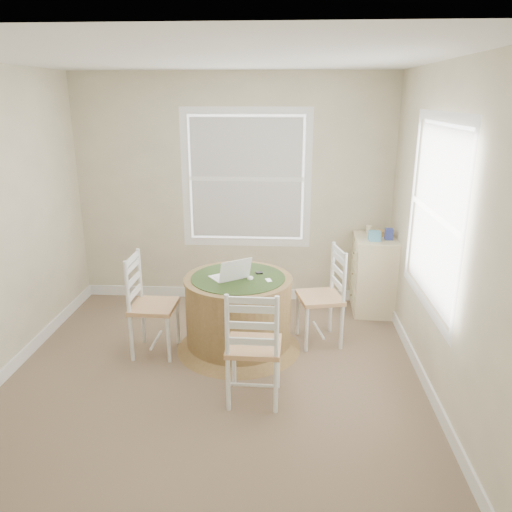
{
  "coord_description": "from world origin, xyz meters",
  "views": [
    {
      "loc": [
        0.6,
        -3.8,
        2.34
      ],
      "look_at": [
        0.34,
        0.45,
        0.97
      ],
      "focal_mm": 35.0,
      "sensor_mm": 36.0,
      "label": 1
    }
  ],
  "objects_px": {
    "chair_left": "(154,306)",
    "corner_chest": "(374,274)",
    "chair_right": "(320,297)",
    "laptop": "(230,275)",
    "chair_near": "(254,346)",
    "round_table": "(239,310)"
  },
  "relations": [
    {
      "from": "chair_left",
      "to": "corner_chest",
      "type": "bearing_deg",
      "value": -61.72
    },
    {
      "from": "chair_right",
      "to": "laptop",
      "type": "bearing_deg",
      "value": -88.98
    },
    {
      "from": "chair_left",
      "to": "chair_near",
      "type": "bearing_deg",
      "value": -124.98
    },
    {
      "from": "chair_left",
      "to": "laptop",
      "type": "height_order",
      "value": "chair_left"
    },
    {
      "from": "chair_right",
      "to": "corner_chest",
      "type": "bearing_deg",
      "value": 129.08
    },
    {
      "from": "round_table",
      "to": "corner_chest",
      "type": "distance_m",
      "value": 1.75
    },
    {
      "from": "chair_near",
      "to": "chair_right",
      "type": "relative_size",
      "value": 1.0
    },
    {
      "from": "laptop",
      "to": "corner_chest",
      "type": "bearing_deg",
      "value": 178.94
    },
    {
      "from": "chair_right",
      "to": "corner_chest",
      "type": "relative_size",
      "value": 1.1
    },
    {
      "from": "chair_near",
      "to": "corner_chest",
      "type": "height_order",
      "value": "chair_near"
    },
    {
      "from": "chair_left",
      "to": "chair_near",
      "type": "height_order",
      "value": "same"
    },
    {
      "from": "chair_right",
      "to": "corner_chest",
      "type": "distance_m",
      "value": 1.05
    },
    {
      "from": "round_table",
      "to": "chair_right",
      "type": "xyz_separation_m",
      "value": [
        0.78,
        0.18,
        0.08
      ]
    },
    {
      "from": "round_table",
      "to": "laptop",
      "type": "xyz_separation_m",
      "value": [
        -0.07,
        -0.02,
        0.36
      ]
    },
    {
      "from": "round_table",
      "to": "chair_left",
      "type": "bearing_deg",
      "value": 171.99
    },
    {
      "from": "chair_near",
      "to": "round_table",
      "type": "bearing_deg",
      "value": -75.23
    },
    {
      "from": "round_table",
      "to": "chair_right",
      "type": "bearing_deg",
      "value": -4.81
    },
    {
      "from": "chair_left",
      "to": "chair_near",
      "type": "distance_m",
      "value": 1.22
    },
    {
      "from": "round_table",
      "to": "chair_left",
      "type": "relative_size",
      "value": 1.26
    },
    {
      "from": "chair_near",
      "to": "corner_chest",
      "type": "relative_size",
      "value": 1.1
    },
    {
      "from": "round_table",
      "to": "corner_chest",
      "type": "xyz_separation_m",
      "value": [
        1.44,
        1.0,
        0.04
      ]
    },
    {
      "from": "chair_near",
      "to": "corner_chest",
      "type": "distance_m",
      "value": 2.22
    }
  ]
}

